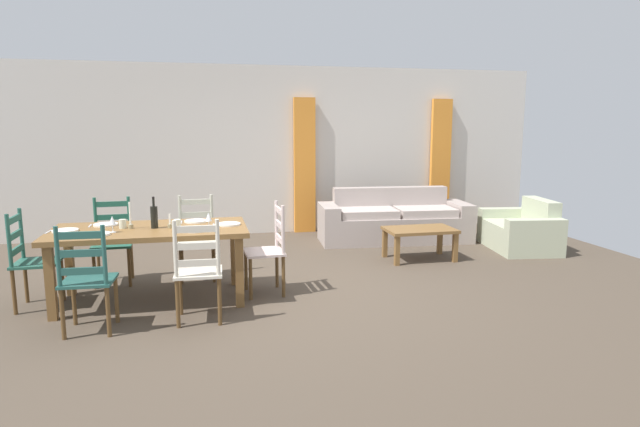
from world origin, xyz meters
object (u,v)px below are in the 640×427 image
(dining_chair_near_right, at_px, (198,271))
(couch, at_px, (393,222))
(wine_glass_near_left, at_px, (112,221))
(coffee_cup_primary, at_px, (177,224))
(dining_chair_head_east, at_px, (269,249))
(coffee_cup_secondary, at_px, (123,224))
(dining_chair_far_right, at_px, (197,238))
(wine_glass_near_right, at_px, (209,218))
(dining_chair_near_left, at_px, (87,279))
(wine_bottle, at_px, (154,216))
(dining_table, at_px, (150,237))
(dining_chair_far_left, at_px, (113,241))
(armchair_upholstered, at_px, (524,232))
(dining_chair_head_west, at_px, (31,260))
(coffee_table, at_px, (420,233))

(dining_chair_near_right, relative_size, couch, 0.41)
(wine_glass_near_left, distance_m, coffee_cup_primary, 0.60)
(dining_chair_head_east, xyz_separation_m, coffee_cup_secondary, (-1.45, 0.06, 0.32))
(dining_chair_far_right, distance_m, couch, 3.30)
(wine_glass_near_right, height_order, coffee_cup_primary, wine_glass_near_right)
(dining_chair_near_left, bearing_deg, wine_bottle, 56.61)
(dining_chair_head_east, height_order, wine_glass_near_left, dining_chair_head_east)
(dining_table, height_order, dining_chair_head_east, dining_chair_head_east)
(dining_chair_far_left, relative_size, wine_glass_near_right, 5.96)
(dining_table, bearing_deg, armchair_upholstered, 13.76)
(coffee_cup_primary, bearing_deg, armchair_upholstered, 15.32)
(coffee_cup_secondary, relative_size, couch, 0.04)
(dining_chair_near_left, height_order, dining_chair_far_left, same)
(dining_chair_head_west, relative_size, coffee_cup_primary, 10.67)
(dining_chair_near_left, distance_m, coffee_cup_primary, 1.07)
(dining_table, height_order, wine_glass_near_right, wine_glass_near_right)
(dining_chair_far_left, bearing_deg, coffee_cup_secondary, -73.47)
(dining_chair_far_left, distance_m, dining_chair_head_west, 0.98)
(dining_chair_near_left, relative_size, coffee_cup_secondary, 10.67)
(dining_chair_head_west, relative_size, coffee_cup_secondary, 10.67)
(wine_glass_near_right, xyz_separation_m, armchair_upholstered, (4.43, 1.38, -0.61))
(wine_bottle, bearing_deg, dining_chair_near_right, -59.81)
(wine_bottle, xyz_separation_m, coffee_table, (3.26, 1.00, -0.51))
(dining_table, relative_size, dining_chair_far_right, 1.98)
(dining_chair_head_west, distance_m, couch, 5.01)
(dining_table, height_order, dining_chair_head_west, dining_chair_head_west)
(dining_table, distance_m, wine_glass_near_left, 0.41)
(dining_chair_far_left, bearing_deg, wine_glass_near_right, -41.35)
(coffee_cup_primary, relative_size, coffee_table, 0.10)
(dining_chair_far_left, distance_m, dining_chair_far_right, 0.92)
(dining_table, xyz_separation_m, coffee_cup_primary, (0.27, -0.07, 0.13))
(dining_chair_head_west, xyz_separation_m, dining_chair_head_east, (2.30, -0.04, 0.00))
(dining_chair_far_left, height_order, dining_chair_far_right, same)
(dining_chair_near_right, xyz_separation_m, coffee_table, (2.85, 1.71, -0.12))
(coffee_table, bearing_deg, dining_table, -163.40)
(dining_chair_far_right, xyz_separation_m, dining_chair_head_west, (-1.56, -0.71, 0.00))
(wine_glass_near_right, height_order, couch, wine_glass_near_right)
(dining_chair_far_left, xyz_separation_m, coffee_cup_primary, (0.75, -0.84, 0.32))
(dining_chair_near_left, height_order, wine_bottle, wine_bottle)
(dining_chair_far_left, distance_m, wine_glass_near_right, 1.45)
(wine_bottle, relative_size, wine_glass_near_left, 1.96)
(wine_glass_near_right, height_order, coffee_cup_secondary, wine_glass_near_right)
(dining_chair_far_left, bearing_deg, wine_glass_near_left, -80.71)
(dining_table, height_order, coffee_table, dining_table)
(dining_table, distance_m, wine_glass_near_right, 0.63)
(dining_chair_head_east, xyz_separation_m, wine_glass_near_left, (-1.51, -0.14, 0.38))
(coffee_cup_secondary, bearing_deg, wine_glass_near_right, -13.57)
(coffee_cup_primary, xyz_separation_m, coffee_table, (3.04, 1.06, -0.44))
(dining_chair_near_right, bearing_deg, dining_chair_far_right, 90.52)
(dining_chair_far_right, height_order, dining_chair_head_west, same)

